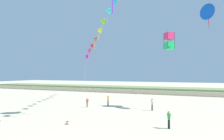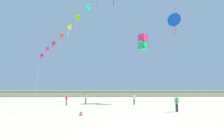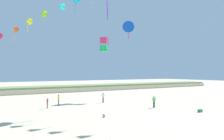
# 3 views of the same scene
# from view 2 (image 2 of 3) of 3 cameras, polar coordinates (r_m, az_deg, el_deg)

# --- Properties ---
(ground_plane) EXTENTS (240.00, 240.00, 0.00)m
(ground_plane) POSITION_cam_2_polar(r_m,az_deg,el_deg) (12.81, 9.89, -17.19)
(ground_plane) COLOR beige
(dune_ridge) EXTENTS (120.00, 10.00, 1.56)m
(dune_ridge) POSITION_cam_2_polar(r_m,az_deg,el_deg) (58.22, 1.01, -6.69)
(dune_ridge) COLOR beige
(dune_ridge) RESTS_ON ground
(person_near_left) EXTENTS (0.48, 0.50, 1.74)m
(person_near_left) POSITION_cam_2_polar(r_m,az_deg,el_deg) (23.31, 17.99, -8.86)
(person_near_left) COLOR black
(person_near_left) RESTS_ON ground
(person_near_right) EXTENTS (0.59, 0.33, 1.74)m
(person_near_right) POSITION_cam_2_polar(r_m,az_deg,el_deg) (31.26, 6.34, -7.94)
(person_near_right) COLOR #726656
(person_near_right) RESTS_ON ground
(person_mid_center) EXTENTS (0.23, 0.60, 1.71)m
(person_mid_center) POSITION_cam_2_polar(r_m,az_deg,el_deg) (32.31, -7.53, -7.86)
(person_mid_center) COLOR #474C56
(person_mid_center) RESTS_ON ground
(person_far_left) EXTENTS (0.44, 0.43, 1.54)m
(person_far_left) POSITION_cam_2_polar(r_m,az_deg,el_deg) (30.32, -12.88, -8.18)
(person_far_left) COLOR #726656
(person_far_left) RESTS_ON ground
(large_kite_low_lead) EXTENTS (1.71, 1.71, 2.63)m
(large_kite_low_lead) POSITION_cam_2_polar(r_m,az_deg,el_deg) (35.48, 8.86, 7.96)
(large_kite_low_lead) COLOR #19C15D
(large_kite_high_solo) EXTENTS (2.37, 1.97, 3.57)m
(large_kite_high_solo) POSITION_cam_2_polar(r_m,az_deg,el_deg) (37.83, 17.47, 13.39)
(large_kite_high_solo) COLOR blue
(beach_ball) EXTENTS (0.36, 0.36, 0.36)m
(beach_ball) POSITION_cam_2_polar(r_m,az_deg,el_deg) (19.81, -8.78, -12.21)
(beach_ball) COLOR red
(beach_ball) RESTS_ON ground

